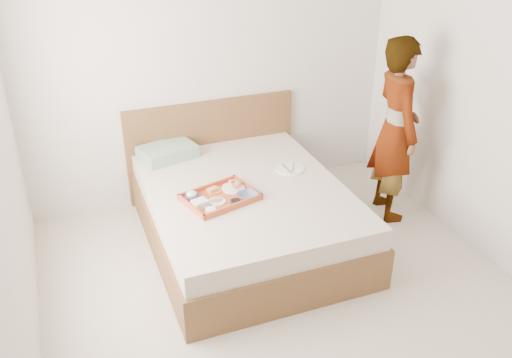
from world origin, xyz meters
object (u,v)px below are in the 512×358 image
Objects in this scene: bed at (246,215)px; dinner_plate at (290,169)px; tray at (220,197)px; person at (396,130)px.

bed is 8.05× the size of dinner_plate.
tray reaches higher than bed.
tray is at bearing 103.73° from person.
person reaches higher than tray.
bed is at bearing -160.44° from dinner_plate.
dinner_plate is 0.99m from person.
person is at bearing -10.45° from dinner_plate.
bed is 3.64× the size of tray.
bed is 1.20× the size of person.
tray reaches higher than dinner_plate.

